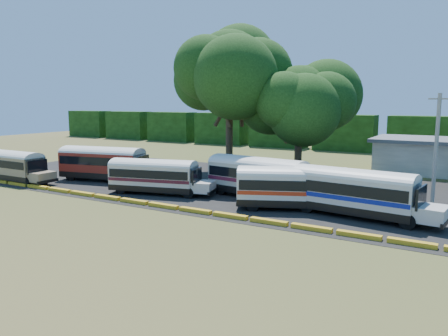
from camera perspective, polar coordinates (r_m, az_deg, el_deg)
The scene contains 13 objects.
ground at distance 32.87m, azimuth -6.92°, elevation -5.85°, with size 160.00×160.00×0.00m, color #354E1A.
asphalt_strip at distance 42.36m, azimuth 4.02°, elevation -2.50°, with size 64.00×24.00×0.02m, color black.
curb at distance 33.61m, azimuth -5.89°, elevation -5.24°, with size 53.70×0.45×0.30m.
treeline_backdrop at distance 75.98m, azimuth 15.49°, elevation 4.45°, with size 130.00×4.00×6.00m.
bus_beige at distance 49.92m, azimuth -25.94°, elevation 0.48°, with size 9.77×2.49×3.21m.
bus_red at distance 46.96m, azimuth -15.36°, elevation 0.84°, with size 11.18×4.83×3.57m.
bus_cream_west at distance 39.40m, azimuth -8.94°, elevation -0.83°, with size 9.81×4.61×3.13m.
bus_cream_east at distance 37.37m, azimuth 4.62°, elevation -0.92°, with size 10.98×4.05×3.53m.
bus_white_red at distance 33.76m, azimuth 9.17°, elevation -2.26°, with size 10.22×6.20×3.31m.
bus_white_blue at distance 32.54m, azimuth 16.86°, elevation -2.77°, with size 10.79×3.77×3.47m.
tree_west at distance 50.04m, azimuth 0.71°, elevation 12.87°, with size 11.46×11.46×16.11m.
tree_center at distance 47.56m, azimuth 9.83°, elevation 8.67°, with size 9.98×9.98×12.00m.
utility_pole at distance 37.73m, azimuth 25.95°, elevation 2.22°, with size 1.60×0.30×8.86m.
Camera 1 is at (19.31, -25.30, 8.23)m, focal length 35.00 mm.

